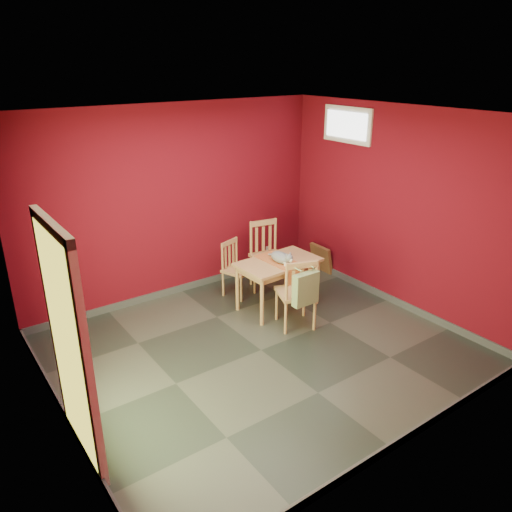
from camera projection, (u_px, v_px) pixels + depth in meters
ground at (261, 350)px, 5.92m from camera, size 4.50×4.50×0.00m
room_shell at (261, 346)px, 5.90m from camera, size 4.50×4.50×4.50m
doorway at (67, 340)px, 3.99m from camera, size 0.06×1.01×2.13m
window at (347, 125)px, 7.01m from camera, size 0.05×0.90×0.50m
outlet_plate at (268, 250)px, 8.17m from camera, size 0.08×0.02×0.12m
dining_table at (278, 267)px, 6.73m from camera, size 1.13×0.69×0.69m
table_runner at (284, 267)px, 6.64m from camera, size 0.35×0.69×0.34m
chair_far_left at (237, 268)px, 7.17m from camera, size 0.48×0.48×0.81m
chair_far_right at (268, 254)px, 7.40m from camera, size 0.55×0.55×1.01m
chair_near at (297, 292)px, 6.27m from camera, size 0.58×0.58×0.96m
tote_bag at (306, 289)px, 6.02m from camera, size 0.34×0.20×0.48m
cat at (281, 255)px, 6.62m from camera, size 0.34×0.44×0.20m
picture_frame at (321, 258)px, 8.04m from camera, size 0.16×0.44×0.44m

